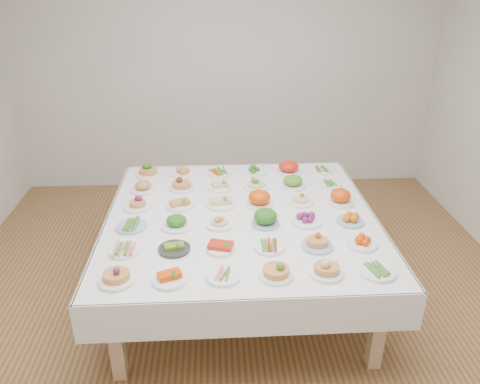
{
  "coord_description": "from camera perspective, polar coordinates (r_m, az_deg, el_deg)",
  "views": [
    {
      "loc": [
        -0.15,
        -3.04,
        2.51
      ],
      "look_at": [
        0.04,
        0.36,
        0.88
      ],
      "focal_mm": 35.0,
      "sensor_mm": 36.0,
      "label": 1
    }
  ],
  "objects": [
    {
      "name": "room_envelope",
      "position": [
        3.12,
        -0.41,
        13.0
      ],
      "size": [
        5.02,
        5.02,
        2.81
      ],
      "color": "olive",
      "rests_on": "ground"
    },
    {
      "name": "display_table",
      "position": [
        3.74,
        0.13,
        -3.73
      ],
      "size": [
        2.12,
        2.12,
        0.75
      ],
      "color": "white",
      "rests_on": "ground"
    },
    {
      "name": "dish_0",
      "position": [
        3.03,
        -14.9,
        -9.44
      ],
      "size": [
        0.23,
        0.23,
        0.15
      ],
      "color": "white",
      "rests_on": "display_table"
    },
    {
      "name": "dish_1",
      "position": [
        2.99,
        -8.59,
        -10.11
      ],
      "size": [
        0.22,
        0.22,
        0.09
      ],
      "color": "white",
      "rests_on": "display_table"
    },
    {
      "name": "dish_2",
      "position": [
        2.99,
        -2.07,
        -10.1
      ],
      "size": [
        0.22,
        0.22,
        0.05
      ],
      "color": "white",
      "rests_on": "display_table"
    },
    {
      "name": "dish_3",
      "position": [
        2.98,
        4.43,
        -9.33
      ],
      "size": [
        0.21,
        0.21,
        0.13
      ],
      "color": "white",
      "rests_on": "display_table"
    },
    {
      "name": "dish_4",
      "position": [
        3.05,
        10.53,
        -9.02
      ],
      "size": [
        0.21,
        0.21,
        0.12
      ],
      "color": "white",
      "rests_on": "display_table"
    },
    {
      "name": "dish_5",
      "position": [
        3.15,
        16.38,
        -9.12
      ],
      "size": [
        0.23,
        0.23,
        0.05
      ],
      "color": "white",
      "rests_on": "display_table"
    },
    {
      "name": "dish_6",
      "position": [
        3.32,
        -13.9,
        -6.8
      ],
      "size": [
        0.21,
        0.21,
        0.05
      ],
      "color": "white",
      "rests_on": "display_table"
    },
    {
      "name": "dish_7",
      "position": [
        3.27,
        -8.03,
        -6.6
      ],
      "size": [
        0.22,
        0.22,
        0.09
      ],
      "color": "#2E2B28",
      "rests_on": "display_table"
    },
    {
      "name": "dish_8",
      "position": [
        3.25,
        -2.37,
        -6.55
      ],
      "size": [
        0.2,
        0.2,
        0.09
      ],
      "color": "white",
      "rests_on": "display_table"
    },
    {
      "name": "dish_9",
      "position": [
        3.27,
        3.57,
        -6.62
      ],
      "size": [
        0.21,
        0.21,
        0.05
      ],
      "color": "white",
      "rests_on": "display_table"
    },
    {
      "name": "dish_10",
      "position": [
        3.31,
        9.41,
        -5.73
      ],
      "size": [
        0.22,
        0.22,
        0.13
      ],
      "color": "#4C66B2",
      "rests_on": "display_table"
    },
    {
      "name": "dish_11",
      "position": [
        3.41,
        14.64,
        -5.86
      ],
      "size": [
        0.21,
        0.21,
        0.08
      ],
      "color": "white",
      "rests_on": "display_table"
    },
    {
      "name": "dish_12",
      "position": [
        3.61,
        -13.12,
        -3.93
      ],
      "size": [
        0.23,
        0.22,
        0.06
      ],
      "color": "#4C66B2",
      "rests_on": "display_table"
    },
    {
      "name": "dish_13",
      "position": [
        3.54,
        -7.76,
        -3.52
      ],
      "size": [
        0.23,
        0.23,
        0.12
      ],
      "color": "white",
      "rests_on": "display_table"
    },
    {
      "name": "dish_14",
      "position": [
        3.53,
        -2.55,
        -3.51
      ],
      "size": [
        0.2,
        0.2,
        0.1
      ],
      "color": "white",
      "rests_on": "display_table"
    },
    {
      "name": "dish_15",
      "position": [
        3.55,
        3.12,
        -3.28
      ],
      "size": [
        0.21,
        0.21,
        0.12
      ],
      "color": "#4C66B2",
      "rests_on": "display_table"
    },
    {
      "name": "dish_16",
      "position": [
        3.61,
        8.08,
        -3.11
      ],
      "size": [
        0.23,
        0.23,
        0.1
      ],
      "color": "white",
      "rests_on": "display_table"
    },
    {
      "name": "dish_17",
      "position": [
        3.68,
        13.32,
        -3.21
      ],
      "size": [
        0.21,
        0.21,
        0.08
      ],
      "color": "#4C66B2",
      "rests_on": "display_table"
    },
    {
      "name": "dish_18",
      "position": [
        3.88,
        -12.37,
        -1.32
      ],
      "size": [
        0.22,
        0.22,
        0.11
      ],
      "color": "white",
      "rests_on": "display_table"
    },
    {
      "name": "dish_19",
      "position": [
        3.84,
        -7.32,
        -1.19
      ],
      "size": [
        0.22,
        0.22,
        0.1
      ],
      "color": "white",
      "rests_on": "display_table"
    },
    {
      "name": "dish_20",
      "position": [
        3.83,
        -2.35,
        -1.1
      ],
      "size": [
        0.24,
        0.24,
        0.1
      ],
      "color": "white",
      "rests_on": "display_table"
    },
    {
      "name": "dish_21",
      "position": [
        3.83,
        2.38,
        -0.78
      ],
      "size": [
        0.23,
        0.23,
        0.13
      ],
      "color": "white",
      "rests_on": "display_table"
    },
    {
      "name": "dish_22",
      "position": [
        3.9,
        7.39,
        -0.79
      ],
      "size": [
        0.2,
        0.2,
        0.1
      ],
      "color": "white",
      "rests_on": "display_table"
    },
    {
      "name": "dish_23",
      "position": [
        3.95,
        12.14,
        -0.57
      ],
      "size": [
        0.23,
        0.23,
        0.13
      ],
      "color": "white",
      "rests_on": "display_table"
    },
    {
      "name": "dish_24",
      "position": [
        4.16,
        -11.73,
        0.83
      ],
      "size": [
        0.22,
        0.22,
        0.12
      ],
      "color": "white",
      "rests_on": "display_table"
    },
    {
      "name": "dish_25",
      "position": [
        4.14,
        -7.16,
        1.08
      ],
      "size": [
        0.21,
        0.21,
        0.13
      ],
      "color": "white",
      "rests_on": "display_table"
    },
    {
      "name": "dish_26",
      "position": [
        4.14,
        -2.44,
        0.93
      ],
      "size": [
        0.23,
        0.23,
        0.1
      ],
      "color": "white",
      "rests_on": "display_table"
    },
    {
      "name": "dish_27",
      "position": [
        4.14,
        1.99,
        1.26
      ],
      "size": [
        0.22,
        0.22,
        0.13
      ],
      "color": "white",
      "rests_on": "display_table"
    },
    {
      "name": "dish_28",
      "position": [
        4.18,
        6.47,
        1.34
      ],
      "size": [
        0.22,
        0.22,
        0.12
      ],
      "color": "white",
      "rests_on": "display_table"
    },
    {
      "name": "dish_29",
      "position": [
        4.27,
        10.86,
        0.95
      ],
      "size": [
        0.2,
        0.2,
        0.04
      ],
      "color": "white",
      "rests_on": "display_table"
    },
    {
      "name": "dish_30",
      "position": [
        4.47,
        -11.16,
        2.73
      ],
      "size": [
        0.23,
        0.23,
        0.14
      ],
      "color": "white",
      "rests_on": "display_table"
    },
    {
      "name": "dish_31",
      "position": [
        4.44,
        -7.03,
        2.52
      ],
      "size": [
        0.22,
        0.22,
        0.09
      ],
      "color": "white",
      "rests_on": "display_table"
    },
    {
      "name": "dish_32",
      "position": [
        4.43,
        -2.52,
        2.44
      ],
      "size": [
        0.23,
        0.23,
        0.05
      ],
      "color": "white",
      "rests_on": "display_table"
    },
    {
      "name": "dish_33",
      "position": [
        4.44,
        1.65,
        2.71
      ],
      "size": [
        0.23,
        0.23,
        0.09
      ],
      "color": "white",
      "rests_on": "display_table"
    },
    {
      "name": "dish_34",
      "position": [
        4.47,
        5.96,
        3.23
      ],
      "size": [
        0.26,
        0.26,
        0.15
      ],
      "color": "white",
      "rests_on": "display_table"
    },
    {
      "name": "dish_35",
      "position": [
        4.56,
        9.94,
        2.69
      ],
      "size": [
        0.21,
        0.21,
        0.05
      ],
      "color": "white",
      "rests_on": "display_table"
    }
  ]
}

